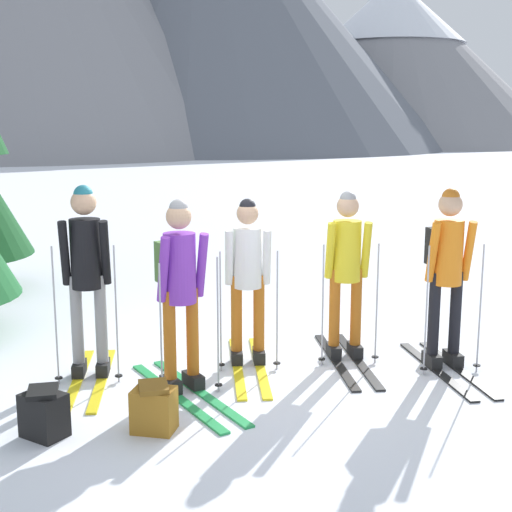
{
  "coord_description": "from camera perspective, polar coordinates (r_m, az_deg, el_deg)",
  "views": [
    {
      "loc": [
        -1.18,
        -6.18,
        2.35
      ],
      "look_at": [
        0.28,
        0.47,
        1.05
      ],
      "focal_mm": 49.14,
      "sensor_mm": 36.0,
      "label": 1
    }
  ],
  "objects": [
    {
      "name": "backpack_on_snow_front",
      "position": [
        5.58,
        -8.3,
        -12.16
      ],
      "size": [
        0.39,
        0.35,
        0.38
      ],
      "color": "#99661E",
      "rests_on": "ground"
    },
    {
      "name": "backpack_on_snow_beside",
      "position": [
        5.67,
        -16.88,
        -12.15
      ],
      "size": [
        0.4,
        0.4,
        0.38
      ],
      "color": "black",
      "rests_on": "ground"
    },
    {
      "name": "skier_in_orange",
      "position": [
        6.93,
        15.26,
        -0.91
      ],
      "size": [
        0.61,
        1.63,
        1.75
      ],
      "color": "black",
      "rests_on": "ground"
    },
    {
      "name": "mountain_ridge_distant",
      "position": [
        63.12,
        -12.73,
        19.69
      ],
      "size": [
        99.59,
        53.28,
        27.59
      ],
      "color": "slate",
      "rests_on": "ground"
    },
    {
      "name": "skier_in_purple",
      "position": [
        6.11,
        -6.24,
        -2.4
      ],
      "size": [
        0.88,
        1.79,
        1.72
      ],
      "color": "green",
      "rests_on": "ground"
    },
    {
      "name": "skier_in_yellow",
      "position": [
        6.99,
        7.38,
        -1.05
      ],
      "size": [
        0.61,
        1.69,
        1.7
      ],
      "color": "black",
      "rests_on": "ground"
    },
    {
      "name": "skier_in_white",
      "position": [
        6.79,
        -0.69,
        -1.42
      ],
      "size": [
        0.6,
        1.75,
        1.64
      ],
      "color": "yellow",
      "rests_on": "ground"
    },
    {
      "name": "skier_in_black",
      "position": [
        6.6,
        -13.61,
        -1.06
      ],
      "size": [
        0.61,
        1.65,
        1.8
      ],
      "color": "yellow",
      "rests_on": "ground"
    },
    {
      "name": "ground_plane",
      "position": [
        6.72,
        -1.51,
        -9.67
      ],
      "size": [
        400.0,
        400.0,
        0.0
      ],
      "primitive_type": "plane",
      "color": "white"
    }
  ]
}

